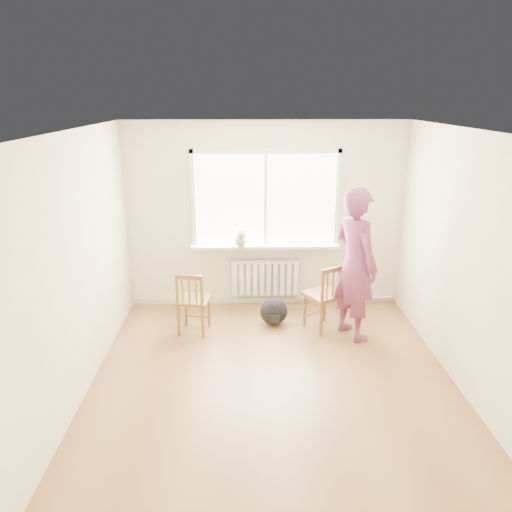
{
  "coord_description": "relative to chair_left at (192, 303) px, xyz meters",
  "views": [
    {
      "loc": [
        -0.31,
        -4.78,
        3.02
      ],
      "look_at": [
        -0.16,
        1.2,
        1.08
      ],
      "focal_mm": 35.0,
      "sensor_mm": 36.0,
      "label": 1
    }
  ],
  "objects": [
    {
      "name": "cat",
      "position": [
        0.63,
        0.81,
        0.63
      ],
      "size": [
        0.23,
        0.44,
        0.29
      ],
      "rotation": [
        0.0,
        0.0,
        0.13
      ],
      "color": "#CFB98D",
      "rests_on": "windowsill"
    },
    {
      "name": "chair_left",
      "position": [
        0.0,
        0.0,
        0.0
      ],
      "size": [
        0.49,
        0.48,
        0.86
      ],
      "rotation": [
        0.0,
        0.0,
        2.96
      ],
      "color": "brown",
      "rests_on": "floor"
    },
    {
      "name": "windowsill",
      "position": [
        0.99,
        0.9,
        0.49
      ],
      "size": [
        2.15,
        0.22,
        0.04
      ],
      "primitive_type": "cube",
      "color": "white",
      "rests_on": "back_wall"
    },
    {
      "name": "chair_right",
      "position": [
        1.76,
        0.06,
        0.03
      ],
      "size": [
        0.62,
        0.61,
        0.93
      ],
      "rotation": [
        0.0,
        0.0,
        3.68
      ],
      "color": "brown",
      "rests_on": "floor"
    },
    {
      "name": "radiator",
      "position": [
        0.99,
        0.92,
        0.0
      ],
      "size": [
        1.0,
        0.12,
        0.55
      ],
      "color": "white",
      "rests_on": "back_wall"
    },
    {
      "name": "backpack",
      "position": [
        1.08,
        0.25,
        -0.25
      ],
      "size": [
        0.42,
        0.34,
        0.38
      ],
      "primitive_type": "ellipsoid",
      "rotation": [
        0.0,
        0.0,
        -0.15
      ],
      "color": "black",
      "rests_on": "floor"
    },
    {
      "name": "back_wall",
      "position": [
        0.99,
        1.01,
        0.91
      ],
      "size": [
        4.0,
        0.01,
        2.7
      ],
      "primitive_type": "cube",
      "color": "beige",
      "rests_on": "ground"
    },
    {
      "name": "heating_pipe",
      "position": [
        2.24,
        0.95,
        -0.36
      ],
      "size": [
        1.4,
        0.04,
        0.04
      ],
      "primitive_type": "cylinder",
      "rotation": [
        0.0,
        1.57,
        0.0
      ],
      "color": "silver",
      "rests_on": "back_wall"
    },
    {
      "name": "window",
      "position": [
        0.99,
        0.99,
        1.23
      ],
      "size": [
        2.12,
        0.05,
        1.42
      ],
      "color": "white",
      "rests_on": "back_wall"
    },
    {
      "name": "person",
      "position": [
        2.09,
        -0.1,
        0.55
      ],
      "size": [
        0.74,
        0.85,
        1.96
      ],
      "primitive_type": "imported",
      "rotation": [
        0.0,
        0.0,
        2.03
      ],
      "color": "#B53C4C",
      "rests_on": "floor"
    },
    {
      "name": "floor",
      "position": [
        0.99,
        -1.24,
        -0.44
      ],
      "size": [
        4.5,
        4.5,
        0.0
      ],
      "primitive_type": "plane",
      "color": "olive",
      "rests_on": "ground"
    },
    {
      "name": "baseboard",
      "position": [
        0.99,
        1.0,
        -0.4
      ],
      "size": [
        4.0,
        0.03,
        0.08
      ],
      "primitive_type": "cube",
      "color": "beige",
      "rests_on": "ground"
    },
    {
      "name": "ceiling",
      "position": [
        0.99,
        -1.24,
        2.26
      ],
      "size": [
        4.5,
        4.5,
        0.0
      ],
      "primitive_type": "plane",
      "rotation": [
        3.14,
        0.0,
        0.0
      ],
      "color": "white",
      "rests_on": "back_wall"
    }
  ]
}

